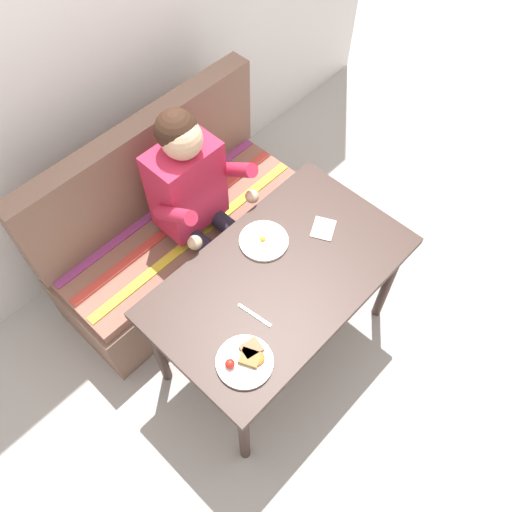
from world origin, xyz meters
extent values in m
plane|color=#ABA4A1|center=(0.00, 0.00, 0.00)|extent=(8.00, 8.00, 0.00)
cube|color=silver|center=(0.00, 1.27, 1.30)|extent=(4.40, 0.10, 2.60)
cube|color=#372721|center=(0.00, 0.00, 0.71)|extent=(1.20, 0.70, 0.04)
cylinder|color=#372721|center=(-0.54, -0.29, 0.34)|extent=(0.05, 0.05, 0.69)
cylinder|color=#372721|center=(0.54, -0.29, 0.34)|extent=(0.05, 0.05, 0.69)
cylinder|color=#372721|center=(-0.54, 0.29, 0.34)|extent=(0.05, 0.05, 0.69)
cylinder|color=#372721|center=(0.54, 0.29, 0.34)|extent=(0.05, 0.05, 0.69)
cube|color=#795A4C|center=(0.00, 0.72, 0.20)|extent=(1.44, 0.56, 0.40)
cube|color=#875848|center=(0.00, 0.72, 0.43)|extent=(1.40, 0.52, 0.06)
cube|color=#795A4C|center=(0.00, 0.94, 0.73)|extent=(1.44, 0.12, 0.54)
cube|color=yellow|center=(0.00, 0.58, 0.46)|extent=(1.38, 0.05, 0.01)
cube|color=#C63D33|center=(0.00, 0.72, 0.46)|extent=(1.38, 0.05, 0.01)
cube|color=#93387A|center=(0.00, 0.86, 0.46)|extent=(1.38, 0.05, 0.01)
cube|color=#C22544|center=(0.05, 0.66, 0.76)|extent=(0.34, 0.22, 0.48)
sphere|color=#DBAD89|center=(0.05, 0.64, 1.09)|extent=(0.19, 0.19, 0.19)
sphere|color=#331E14|center=(0.05, 0.67, 1.12)|extent=(0.19, 0.19, 0.19)
cylinder|color=#C22544|center=(-0.14, 0.52, 0.83)|extent=(0.07, 0.29, 0.23)
cylinder|color=#C22544|center=(0.24, 0.52, 0.83)|extent=(0.07, 0.29, 0.23)
sphere|color=#DBAD89|center=(-0.14, 0.40, 0.73)|extent=(0.07, 0.07, 0.07)
sphere|color=#DBAD89|center=(0.24, 0.40, 0.73)|extent=(0.07, 0.07, 0.07)
cylinder|color=#232333|center=(-0.04, 0.49, 0.52)|extent=(0.09, 0.34, 0.09)
cylinder|color=#232333|center=(-0.04, 0.32, 0.26)|extent=(0.08, 0.08, 0.52)
cube|color=black|center=(-0.04, 0.26, 0.03)|extent=(0.09, 0.20, 0.05)
cylinder|color=#232333|center=(0.13, 0.49, 0.52)|extent=(0.09, 0.34, 0.09)
cylinder|color=#232333|center=(0.13, 0.32, 0.26)|extent=(0.08, 0.08, 0.52)
cube|color=black|center=(0.13, 0.26, 0.03)|extent=(0.09, 0.20, 0.05)
cylinder|color=white|center=(-0.41, -0.17, 0.74)|extent=(0.23, 0.23, 0.02)
cube|color=olive|center=(-0.38, -0.18, 0.76)|extent=(0.10, 0.10, 0.02)
cube|color=#A26242|center=(-0.35, -0.16, 0.76)|extent=(0.09, 0.08, 0.02)
sphere|color=red|center=(-0.46, -0.14, 0.76)|extent=(0.04, 0.04, 0.04)
ellipsoid|color=#CC6623|center=(-0.37, -0.21, 0.76)|extent=(0.06, 0.05, 0.02)
cylinder|color=white|center=(0.08, 0.17, 0.74)|extent=(0.23, 0.23, 0.01)
ellipsoid|color=white|center=(0.08, 0.17, 0.75)|extent=(0.09, 0.08, 0.01)
sphere|color=yellow|center=(0.07, 0.17, 0.76)|extent=(0.03, 0.03, 0.03)
cube|color=silver|center=(0.32, 0.02, 0.73)|extent=(0.15, 0.14, 0.01)
cube|color=silver|center=(-0.23, -0.06, 0.73)|extent=(0.03, 0.17, 0.00)
camera|label=1|loc=(-0.96, -0.76, 2.72)|focal=37.14mm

